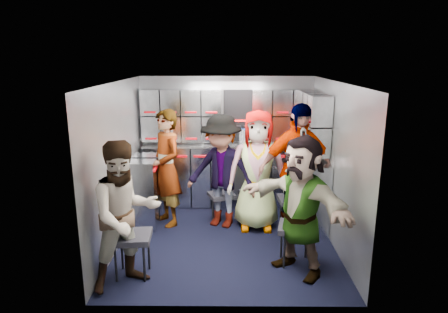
{
  "coord_description": "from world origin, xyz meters",
  "views": [
    {
      "loc": [
        0.01,
        -4.97,
        2.42
      ],
      "look_at": [
        -0.03,
        0.35,
        1.07
      ],
      "focal_mm": 32.0,
      "sensor_mm": 36.0,
      "label": 1
    }
  ],
  "objects_px": {
    "jump_seat_near_right": "(296,230)",
    "attendant_arc_c": "(257,171)",
    "attendant_arc_b": "(221,172)",
    "jump_seat_mid_left": "(222,197)",
    "attendant_arc_a": "(126,215)",
    "attendant_arc_d": "(297,171)",
    "jump_seat_mid_right": "(293,201)",
    "attendant_standing": "(166,168)",
    "jump_seat_center": "(256,195)",
    "jump_seat_near_left": "(132,239)",
    "attendant_arc_e": "(300,206)"
  },
  "relations": [
    {
      "from": "jump_seat_near_right",
      "to": "attendant_arc_b",
      "type": "xyz_separation_m",
      "value": [
        -0.9,
        1.1,
        0.39
      ]
    },
    {
      "from": "attendant_arc_a",
      "to": "jump_seat_center",
      "type": "bearing_deg",
      "value": 12.93
    },
    {
      "from": "jump_seat_near_left",
      "to": "attendant_arc_a",
      "type": "height_order",
      "value": "attendant_arc_a"
    },
    {
      "from": "jump_seat_mid_right",
      "to": "attendant_arc_c",
      "type": "relative_size",
      "value": 0.28
    },
    {
      "from": "attendant_arc_b",
      "to": "attendant_standing",
      "type": "bearing_deg",
      "value": -161.42
    },
    {
      "from": "attendant_arc_d",
      "to": "attendant_arc_c",
      "type": "bearing_deg",
      "value": 142.5
    },
    {
      "from": "jump_seat_center",
      "to": "jump_seat_mid_right",
      "type": "distance_m",
      "value": 0.56
    },
    {
      "from": "jump_seat_mid_left",
      "to": "jump_seat_near_right",
      "type": "relative_size",
      "value": 0.93
    },
    {
      "from": "attendant_arc_c",
      "to": "attendant_arc_b",
      "type": "bearing_deg",
      "value": 174.71
    },
    {
      "from": "jump_seat_mid_left",
      "to": "attendant_standing",
      "type": "height_order",
      "value": "attendant_standing"
    },
    {
      "from": "attendant_arc_a",
      "to": "attendant_arc_c",
      "type": "distance_m",
      "value": 2.11
    },
    {
      "from": "attendant_arc_d",
      "to": "attendant_arc_a",
      "type": "bearing_deg",
      "value": -160.04
    },
    {
      "from": "attendant_standing",
      "to": "attendant_arc_d",
      "type": "height_order",
      "value": "attendant_arc_d"
    },
    {
      "from": "jump_seat_center",
      "to": "jump_seat_near_right",
      "type": "bearing_deg",
      "value": -71.98
    },
    {
      "from": "attendant_standing",
      "to": "attendant_arc_d",
      "type": "xyz_separation_m",
      "value": [
        1.8,
        -0.37,
        0.07
      ]
    },
    {
      "from": "jump_seat_center",
      "to": "attendant_arc_b",
      "type": "distance_m",
      "value": 0.65
    },
    {
      "from": "jump_seat_center",
      "to": "jump_seat_mid_right",
      "type": "relative_size",
      "value": 1.09
    },
    {
      "from": "attendant_arc_b",
      "to": "jump_seat_mid_left",
      "type": "bearing_deg",
      "value": 113.45
    },
    {
      "from": "jump_seat_near_right",
      "to": "attendant_arc_c",
      "type": "bearing_deg",
      "value": 110.91
    },
    {
      "from": "attendant_arc_c",
      "to": "attendant_arc_e",
      "type": "xyz_separation_m",
      "value": [
        0.39,
        -1.21,
        -0.05
      ]
    },
    {
      "from": "attendant_arc_c",
      "to": "attendant_arc_e",
      "type": "height_order",
      "value": "attendant_arc_c"
    },
    {
      "from": "jump_seat_near_left",
      "to": "attendant_arc_b",
      "type": "bearing_deg",
      "value": 54.93
    },
    {
      "from": "attendant_standing",
      "to": "attendant_arc_b",
      "type": "distance_m",
      "value": 0.8
    },
    {
      "from": "attendant_arc_a",
      "to": "jump_seat_mid_right",
      "type": "bearing_deg",
      "value": 0.28
    },
    {
      "from": "jump_seat_mid_right",
      "to": "attendant_standing",
      "type": "bearing_deg",
      "value": 173.84
    },
    {
      "from": "attendant_arc_a",
      "to": "attendant_arc_e",
      "type": "xyz_separation_m",
      "value": [
        1.87,
        0.29,
        0.0
      ]
    },
    {
      "from": "attendant_arc_c",
      "to": "attendant_arc_d",
      "type": "bearing_deg",
      "value": -22.43
    },
    {
      "from": "jump_seat_near_left",
      "to": "attendant_arc_d",
      "type": "distance_m",
      "value": 2.32
    },
    {
      "from": "jump_seat_mid_left",
      "to": "attendant_arc_e",
      "type": "bearing_deg",
      "value": -58.41
    },
    {
      "from": "jump_seat_center",
      "to": "attendant_arc_e",
      "type": "bearing_deg",
      "value": -74.19
    },
    {
      "from": "jump_seat_mid_right",
      "to": "attendant_arc_a",
      "type": "distance_m",
      "value": 2.49
    },
    {
      "from": "attendant_arc_a",
      "to": "attendant_arc_b",
      "type": "distance_m",
      "value": 1.85
    },
    {
      "from": "jump_seat_near_right",
      "to": "attendant_arc_b",
      "type": "relative_size",
      "value": 0.3
    },
    {
      "from": "attendant_arc_e",
      "to": "attendant_arc_b",
      "type": "bearing_deg",
      "value": 173.68
    },
    {
      "from": "attendant_arc_a",
      "to": "attendant_arc_d",
      "type": "xyz_separation_m",
      "value": [
        1.99,
        1.26,
        0.12
      ]
    },
    {
      "from": "attendant_arc_a",
      "to": "jump_seat_near_right",
      "type": "bearing_deg",
      "value": -21.57
    },
    {
      "from": "attendant_arc_c",
      "to": "jump_seat_mid_left",
      "type": "bearing_deg",
      "value": 156.24
    },
    {
      "from": "attendant_arc_b",
      "to": "jump_seat_mid_right",
      "type": "bearing_deg",
      "value": 16.27
    },
    {
      "from": "jump_seat_mid_right",
      "to": "attendant_arc_b",
      "type": "bearing_deg",
      "value": 172.82
    },
    {
      "from": "jump_seat_mid_left",
      "to": "jump_seat_near_right",
      "type": "height_order",
      "value": "jump_seat_near_right"
    },
    {
      "from": "attendant_arc_c",
      "to": "jump_seat_mid_right",
      "type": "bearing_deg",
      "value": -3.85
    },
    {
      "from": "attendant_standing",
      "to": "attendant_arc_a",
      "type": "height_order",
      "value": "attendant_standing"
    },
    {
      "from": "jump_seat_mid_left",
      "to": "jump_seat_center",
      "type": "relative_size",
      "value": 0.87
    },
    {
      "from": "jump_seat_near_right",
      "to": "attendant_arc_c",
      "type": "height_order",
      "value": "attendant_arc_c"
    },
    {
      "from": "attendant_arc_a",
      "to": "attendant_arc_b",
      "type": "height_order",
      "value": "attendant_arc_b"
    },
    {
      "from": "attendant_arc_a",
      "to": "attendant_arc_e",
      "type": "relative_size",
      "value": 1.0
    },
    {
      "from": "jump_seat_near_right",
      "to": "attendant_arc_e",
      "type": "height_order",
      "value": "attendant_arc_e"
    },
    {
      "from": "jump_seat_center",
      "to": "attendant_arc_d",
      "type": "xyz_separation_m",
      "value": [
        0.51,
        -0.42,
        0.49
      ]
    },
    {
      "from": "jump_seat_mid_left",
      "to": "attendant_arc_d",
      "type": "height_order",
      "value": "attendant_arc_d"
    },
    {
      "from": "jump_seat_mid_left",
      "to": "attendant_standing",
      "type": "bearing_deg",
      "value": -171.91
    }
  ]
}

